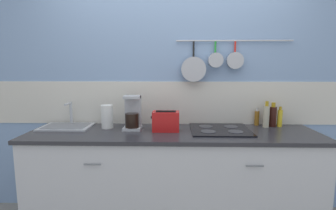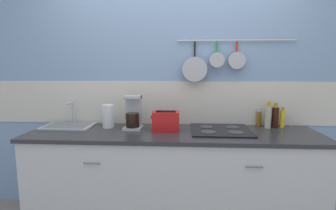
{
  "view_description": "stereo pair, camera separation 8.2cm",
  "coord_description": "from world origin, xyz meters",
  "px_view_note": "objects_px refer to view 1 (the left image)",
  "views": [
    {
      "loc": [
        0.01,
        -2.32,
        1.49
      ],
      "look_at": [
        -0.05,
        0.0,
        1.15
      ],
      "focal_mm": 28.0,
      "sensor_mm": 36.0,
      "label": 1
    },
    {
      "loc": [
        0.09,
        -2.31,
        1.49
      ],
      "look_at": [
        -0.05,
        0.0,
        1.15
      ],
      "focal_mm": 28.0,
      "sensor_mm": 36.0,
      "label": 2
    }
  ],
  "objects_px": {
    "bottle_hot_sauce": "(266,116)",
    "bottle_dish_soap": "(280,118)",
    "paper_towel_roll": "(107,117)",
    "coffee_maker": "(133,115)",
    "toaster": "(166,121)",
    "bottle_cooking_wine": "(273,116)",
    "bottle_olive_oil": "(257,118)"
  },
  "relations": [
    {
      "from": "bottle_olive_oil",
      "to": "bottle_hot_sauce",
      "type": "xyz_separation_m",
      "value": [
        0.06,
        -0.08,
        0.03
      ]
    },
    {
      "from": "toaster",
      "to": "bottle_dish_soap",
      "type": "height_order",
      "value": "bottle_dish_soap"
    },
    {
      "from": "coffee_maker",
      "to": "bottle_dish_soap",
      "type": "relative_size",
      "value": 1.59
    },
    {
      "from": "bottle_olive_oil",
      "to": "bottle_hot_sauce",
      "type": "distance_m",
      "value": 0.11
    },
    {
      "from": "coffee_maker",
      "to": "bottle_olive_oil",
      "type": "bearing_deg",
      "value": 8.59
    },
    {
      "from": "bottle_hot_sauce",
      "to": "bottle_dish_soap",
      "type": "relative_size",
      "value": 1.28
    },
    {
      "from": "bottle_cooking_wine",
      "to": "bottle_dish_soap",
      "type": "height_order",
      "value": "bottle_cooking_wine"
    },
    {
      "from": "bottle_hot_sauce",
      "to": "coffee_maker",
      "type": "bearing_deg",
      "value": -175.51
    },
    {
      "from": "coffee_maker",
      "to": "bottle_cooking_wine",
      "type": "distance_m",
      "value": 1.37
    },
    {
      "from": "bottle_olive_oil",
      "to": "bottle_hot_sauce",
      "type": "height_order",
      "value": "bottle_hot_sauce"
    },
    {
      "from": "paper_towel_roll",
      "to": "coffee_maker",
      "type": "height_order",
      "value": "coffee_maker"
    },
    {
      "from": "bottle_dish_soap",
      "to": "paper_towel_roll",
      "type": "bearing_deg",
      "value": -176.47
    },
    {
      "from": "toaster",
      "to": "bottle_cooking_wine",
      "type": "height_order",
      "value": "bottle_cooking_wine"
    },
    {
      "from": "paper_towel_roll",
      "to": "bottle_cooking_wine",
      "type": "distance_m",
      "value": 1.62
    },
    {
      "from": "bottle_olive_oil",
      "to": "bottle_dish_soap",
      "type": "relative_size",
      "value": 0.88
    },
    {
      "from": "toaster",
      "to": "bottle_cooking_wine",
      "type": "relative_size",
      "value": 1.08
    },
    {
      "from": "toaster",
      "to": "bottle_hot_sauce",
      "type": "relative_size",
      "value": 1.01
    },
    {
      "from": "coffee_maker",
      "to": "paper_towel_roll",
      "type": "bearing_deg",
      "value": 172.89
    },
    {
      "from": "coffee_maker",
      "to": "toaster",
      "type": "relative_size",
      "value": 1.23
    },
    {
      "from": "coffee_maker",
      "to": "bottle_olive_oil",
      "type": "distance_m",
      "value": 1.24
    },
    {
      "from": "bottle_olive_oil",
      "to": "bottle_cooking_wine",
      "type": "bearing_deg",
      "value": -20.42
    },
    {
      "from": "toaster",
      "to": "bottle_hot_sauce",
      "type": "height_order",
      "value": "bottle_hot_sauce"
    },
    {
      "from": "coffee_maker",
      "to": "bottle_olive_oil",
      "type": "height_order",
      "value": "coffee_maker"
    },
    {
      "from": "paper_towel_roll",
      "to": "bottle_hot_sauce",
      "type": "distance_m",
      "value": 1.54
    },
    {
      "from": "toaster",
      "to": "bottle_dish_soap",
      "type": "distance_m",
      "value": 1.14
    },
    {
      "from": "paper_towel_roll",
      "to": "toaster",
      "type": "bearing_deg",
      "value": -10.22
    },
    {
      "from": "toaster",
      "to": "bottle_olive_oil",
      "type": "bearing_deg",
      "value": 15.74
    },
    {
      "from": "bottle_hot_sauce",
      "to": "toaster",
      "type": "bearing_deg",
      "value": -169.95
    },
    {
      "from": "paper_towel_roll",
      "to": "bottle_hot_sauce",
      "type": "height_order",
      "value": "bottle_hot_sauce"
    },
    {
      "from": "coffee_maker",
      "to": "bottle_hot_sauce",
      "type": "distance_m",
      "value": 1.29
    },
    {
      "from": "coffee_maker",
      "to": "bottle_hot_sauce",
      "type": "bearing_deg",
      "value": 4.49
    },
    {
      "from": "toaster",
      "to": "bottle_olive_oil",
      "type": "height_order",
      "value": "toaster"
    }
  ]
}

